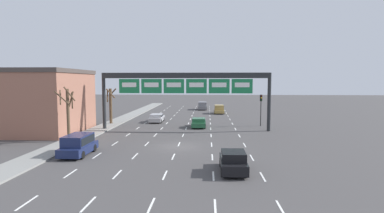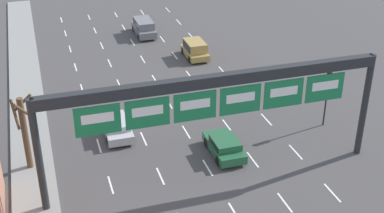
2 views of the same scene
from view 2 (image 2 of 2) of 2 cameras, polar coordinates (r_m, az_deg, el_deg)
lane_dashes at (r=38.35m, az=0.47°, el=-4.55°), size 13.32×67.00×0.01m
sign_gantry at (r=32.12m, az=2.63°, el=1.27°), size 21.85×0.70×7.46m
car_silver at (r=40.15m, az=-8.06°, el=-2.12°), size 1.93×4.37×1.27m
suv_grey at (r=59.82m, az=-5.17°, el=8.50°), size 1.94×4.70×1.74m
car_green at (r=37.48m, az=3.48°, el=-4.19°), size 1.93×4.11×1.29m
suv_gold at (r=53.40m, az=0.31°, el=6.21°), size 1.94×3.94×1.70m
traffic_light_near_gantry at (r=41.14m, az=14.29°, el=1.96°), size 0.30×0.35×4.47m
tree_bare_closest at (r=36.35m, az=-17.46°, el=-2.36°), size 1.50×1.67×5.20m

